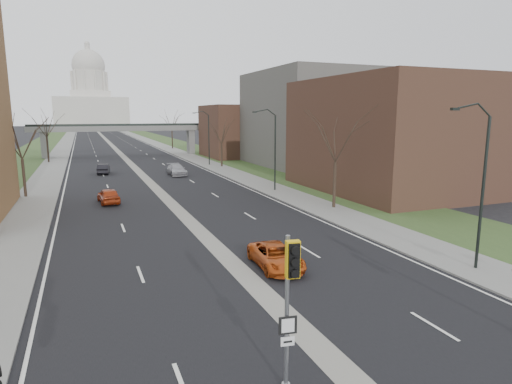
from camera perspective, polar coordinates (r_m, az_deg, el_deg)
road_surface at (r=160.21m, az=-19.51°, el=6.75°), size 20.00×600.00×0.01m
median_strip at (r=160.21m, az=-19.51°, el=6.75°), size 1.20×600.00×0.02m
sidewalk_right at (r=161.21m, az=-15.22°, el=7.02°), size 4.00×600.00×0.12m
sidewalk_left at (r=160.11m, az=-23.82°, el=6.49°), size 4.00×600.00×0.12m
grass_verge_right at (r=162.04m, az=-13.10°, el=7.12°), size 8.00×600.00×0.10m
grass_verge_left at (r=160.40m, az=-25.97°, el=6.33°), size 8.00×600.00×0.10m
commercial_block_near at (r=49.18m, az=17.74°, el=7.21°), size 16.00×20.00×12.00m
commercial_block_mid at (r=71.22m, az=7.84°, el=9.61°), size 18.00×22.00×15.00m
commercial_block_far at (r=85.11m, az=-1.86°, el=8.10°), size 14.00×14.00×10.00m
pedestrian_bridge at (r=90.20m, az=-17.50°, el=7.66°), size 34.00×3.00×6.45m
capitol at (r=330.08m, az=-21.17°, el=11.40°), size 48.00×42.00×55.75m
streetlight_near at (r=24.25m, az=27.28°, el=6.17°), size 2.61×0.20×8.70m
streetlight_mid at (r=45.69m, az=1.65°, el=8.69°), size 2.61×0.20×8.70m
streetlight_far at (r=70.28m, az=-6.99°, el=9.17°), size 2.61×0.20×8.70m
tree_left_b at (r=48.21m, az=-28.96°, el=6.64°), size 6.75×6.75×8.81m
tree_left_c at (r=82.04m, az=-26.28°, el=8.41°), size 7.65×7.65×9.99m
tree_right_a at (r=37.81m, az=10.64°, el=7.71°), size 7.20×7.20×9.40m
tree_right_b at (r=67.99m, az=-4.65°, el=8.22°), size 6.30×6.30×8.22m
tree_right_c at (r=106.79m, az=-11.19°, el=9.45°), size 7.65×7.65×9.99m
signal_pole_median at (r=12.46m, az=4.57°, el=-12.61°), size 0.57×0.80×4.83m
car_left_near at (r=42.51m, az=-19.06°, el=-0.45°), size 2.08×4.36×1.44m
car_left_far at (r=63.89m, az=-19.66°, el=2.92°), size 1.98×4.38×1.40m
car_right_near at (r=23.51m, az=2.66°, el=-8.54°), size 2.35×4.65×1.26m
car_right_mid at (r=59.81m, az=-10.54°, el=2.93°), size 2.14×5.16×1.49m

